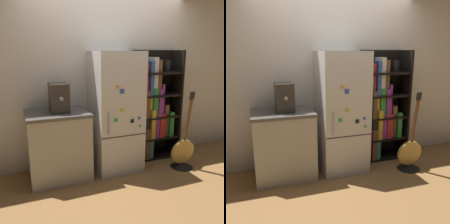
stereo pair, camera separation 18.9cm
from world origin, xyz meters
The scene contains 7 objects.
ground_plane centered at (0.00, 0.00, 0.00)m, with size 16.00×16.00×0.00m, color #A87542.
wall_back centered at (0.00, 0.47, 1.30)m, with size 8.00×0.05×2.60m.
refrigerator centered at (0.00, 0.13, 0.85)m, with size 0.65×0.66×1.71m.
bookshelf centered at (0.70, 0.29, 0.80)m, with size 0.73×0.36×1.72m.
kitchen_counter centered at (-0.84, 0.13, 0.47)m, with size 0.81×0.65×0.93m.
espresso_machine centered at (-0.80, 0.13, 1.12)m, with size 0.23×0.35×0.38m.
guitar centered at (0.93, -0.24, 0.17)m, with size 0.38×0.34×1.17m.
Camera 1 is at (-1.33, -3.09, 1.69)m, focal length 40.00 mm.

